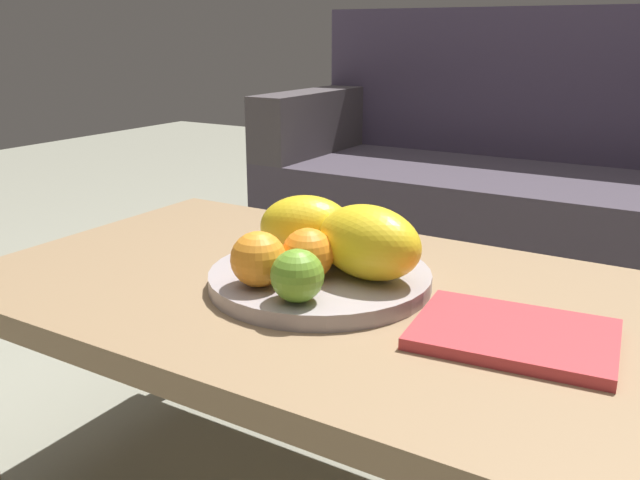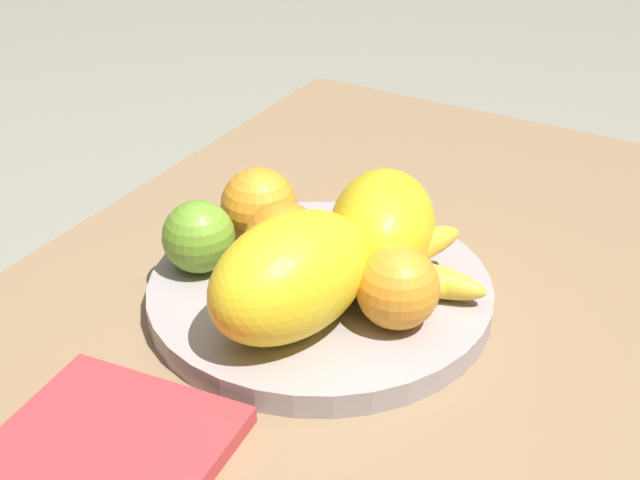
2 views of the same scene
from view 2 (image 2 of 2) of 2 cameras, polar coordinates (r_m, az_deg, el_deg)
name	(u,v)px [view 2 (image 2 of 2)]	position (r m, az deg, el deg)	size (l,w,h in m)	color
coffee_table	(317,350)	(0.93, -0.20, -6.96)	(1.15, 0.66, 0.44)	#8C6F4E
fruit_bowl	(320,294)	(0.91, 0.00, -3.39)	(0.34, 0.34, 0.03)	#A29698
melon_large_front	(383,226)	(0.90, 3.96, 0.87)	(0.15, 0.10, 0.10)	yellow
melon_smaller_beside	(291,276)	(0.81, -1.87, -2.30)	(0.18, 0.11, 0.11)	yellow
orange_front	(259,205)	(0.96, -3.87, 2.19)	(0.08, 0.08, 0.08)	orange
orange_left	(283,240)	(0.90, -2.35, -0.02)	(0.08, 0.08, 0.08)	orange
orange_back	(398,288)	(0.83, 4.92, -3.01)	(0.08, 0.08, 0.08)	orange
apple_left	(199,237)	(0.92, -7.65, 0.21)	(0.07, 0.07, 0.07)	#6A9F2C
banana_bunch	(396,266)	(0.88, 4.82, -1.65)	(0.16, 0.16, 0.06)	gold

